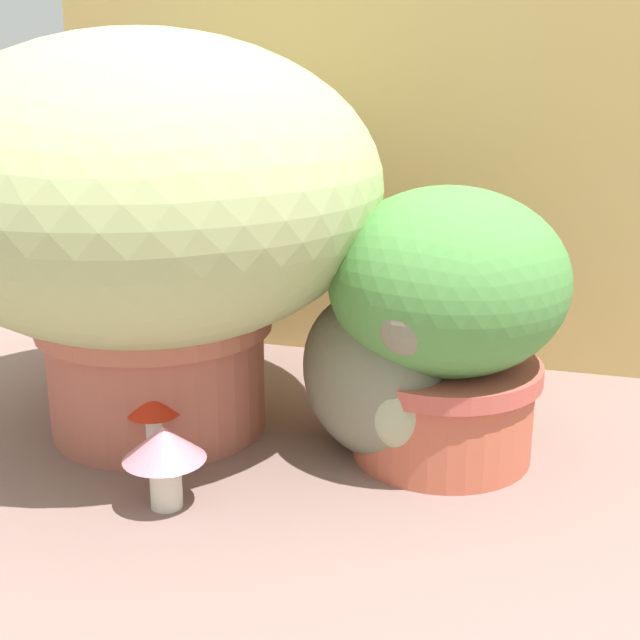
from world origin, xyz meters
name	(u,v)px	position (x,y,z in m)	size (l,w,h in m)	color
ground_plane	(251,451)	(0.00, 0.00, 0.00)	(6.00, 6.00, 0.00)	#82665F
cardboard_backdrop	(354,77)	(0.03, 0.46, 0.49)	(1.08, 0.03, 0.97)	tan
grass_planter	(148,206)	(-0.16, 0.05, 0.33)	(0.64, 0.64, 0.56)	#B66250
leafy_planter	(446,316)	(0.25, 0.06, 0.20)	(0.31, 0.31, 0.37)	#C15C42
cat	(378,370)	(0.17, 0.04, 0.12)	(0.30, 0.36, 0.32)	slate
mushroom_ornament_pink	(164,450)	(-0.04, -0.17, 0.07)	(0.10, 0.10, 0.10)	silver
mushroom_ornament_red	(154,414)	(-0.10, -0.08, 0.08)	(0.07, 0.07, 0.11)	silver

